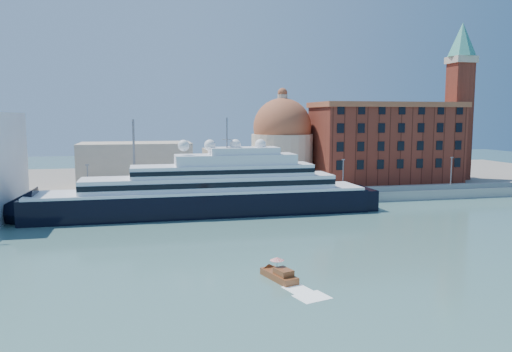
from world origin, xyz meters
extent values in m
plane|color=#396462|center=(0.00, 0.00, 0.00)|extent=(400.00, 400.00, 0.00)
cube|color=gray|center=(0.00, 34.00, 1.25)|extent=(180.00, 10.00, 2.50)
cube|color=slate|center=(0.00, 75.00, 1.00)|extent=(260.00, 72.00, 2.00)
cube|color=slate|center=(0.00, 29.50, 3.10)|extent=(180.00, 0.10, 1.20)
cube|color=black|center=(-5.84, 23.00, 2.04)|extent=(72.45, 11.15, 6.04)
cone|color=black|center=(-43.92, 23.00, 2.04)|extent=(9.29, 11.15, 11.15)
cube|color=black|center=(30.38, 23.00, 1.86)|extent=(5.57, 10.22, 5.57)
cube|color=white|center=(-5.84, 23.00, 5.29)|extent=(70.59, 11.33, 0.56)
cube|color=white|center=(-3.98, 23.00, 6.97)|extent=(53.87, 9.29, 2.79)
cube|color=black|center=(-3.98, 18.36, 6.97)|extent=(53.87, 0.15, 1.11)
cube|color=white|center=(-1.20, 23.00, 9.57)|extent=(39.01, 8.36, 2.41)
cube|color=white|center=(1.59, 23.00, 11.89)|extent=(26.01, 7.43, 2.23)
cube|color=white|center=(3.45, 23.00, 13.75)|extent=(14.86, 6.50, 1.49)
cylinder|color=slate|center=(-0.27, 23.00, 17.65)|extent=(0.28, 0.28, 6.50)
sphere|color=white|center=(-9.56, 23.00, 15.05)|extent=(2.41, 2.41, 2.41)
sphere|color=white|center=(-3.98, 23.00, 15.05)|extent=(2.41, 2.41, 2.41)
sphere|color=white|center=(1.59, 23.00, 15.05)|extent=(2.41, 2.41, 2.41)
sphere|color=white|center=(7.16, 23.00, 15.05)|extent=(2.41, 2.41, 2.41)
cube|color=brown|center=(-1.07, -22.45, 0.37)|extent=(3.82, 6.66, 1.05)
cube|color=brown|center=(-0.76, -23.46, 1.26)|extent=(2.37, 3.01, 0.84)
cylinder|color=slate|center=(-1.22, -21.94, 1.69)|extent=(0.06, 0.06, 1.69)
cone|color=red|center=(-1.22, -21.94, 2.63)|extent=(1.90, 1.90, 0.42)
cube|color=maroon|center=(52.00, 52.00, 13.00)|extent=(42.00, 18.00, 22.00)
cube|color=#985032|center=(52.00, 52.00, 24.50)|extent=(43.00, 19.00, 1.50)
cube|color=maroon|center=(76.00, 52.00, 19.50)|extent=(6.00, 6.00, 35.00)
cube|color=beige|center=(76.00, 52.00, 38.00)|extent=(7.00, 7.00, 2.00)
cone|color=teal|center=(76.00, 52.00, 44.00)|extent=(8.40, 8.40, 10.00)
cylinder|color=beige|center=(22.00, 58.00, 9.00)|extent=(18.00, 18.00, 14.00)
sphere|color=#985032|center=(22.00, 58.00, 18.00)|extent=(17.00, 17.00, 17.00)
cylinder|color=beige|center=(22.00, 58.00, 26.00)|extent=(3.00, 3.00, 3.00)
cube|color=beige|center=(8.00, 56.00, 7.00)|extent=(18.00, 14.00, 10.00)
cube|color=beige|center=(-20.00, 58.00, 8.00)|extent=(30.00, 16.00, 12.00)
cylinder|color=slate|center=(-30.00, 31.00, 6.50)|extent=(0.24, 0.24, 8.00)
cube|color=slate|center=(-30.00, 31.00, 10.60)|extent=(0.80, 0.30, 0.25)
cylinder|color=slate|center=(0.00, 31.00, 6.50)|extent=(0.24, 0.24, 8.00)
cube|color=slate|center=(0.00, 31.00, 10.60)|extent=(0.80, 0.30, 0.25)
cylinder|color=slate|center=(30.00, 31.00, 6.50)|extent=(0.24, 0.24, 8.00)
cube|color=slate|center=(30.00, 31.00, 10.60)|extent=(0.80, 0.30, 0.25)
cylinder|color=slate|center=(60.00, 31.00, 6.50)|extent=(0.24, 0.24, 8.00)
cube|color=slate|center=(60.00, 31.00, 10.60)|extent=(0.80, 0.30, 0.25)
cylinder|color=slate|center=(-20.00, 33.00, 11.50)|extent=(0.50, 0.50, 18.00)
camera|label=1|loc=(-17.95, -83.22, 21.14)|focal=35.00mm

